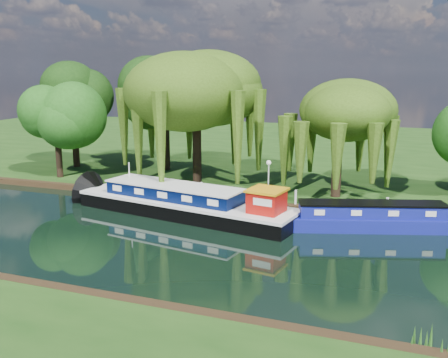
% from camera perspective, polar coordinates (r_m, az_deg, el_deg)
% --- Properties ---
extents(ground, '(120.00, 120.00, 0.00)m').
position_cam_1_polar(ground, '(27.99, -1.58, -7.49)').
color(ground, black).
extents(far_bank, '(120.00, 52.00, 0.45)m').
position_cam_1_polar(far_bank, '(59.99, 10.44, 3.30)').
color(far_bank, '#183C10').
rests_on(far_bank, ground).
extents(dutch_barge, '(15.97, 6.16, 3.29)m').
position_cam_1_polar(dutch_barge, '(33.25, -4.37, -2.81)').
color(dutch_barge, black).
rests_on(dutch_barge, ground).
extents(narrowboat, '(12.43, 5.64, 1.80)m').
position_cam_1_polar(narrowboat, '(31.69, 16.46, -4.39)').
color(narrowboat, navy).
rests_on(narrowboat, ground).
extents(red_dinghy, '(3.25, 2.45, 0.64)m').
position_cam_1_polar(red_dinghy, '(37.75, -11.41, -2.45)').
color(red_dinghy, '#A0100B').
rests_on(red_dinghy, ground).
extents(willow_left, '(8.40, 8.40, 10.06)m').
position_cam_1_polar(willow_left, '(39.07, -3.18, 9.81)').
color(willow_left, black).
rests_on(willow_left, far_bank).
extents(willow_right, '(6.23, 6.23, 7.59)m').
position_cam_1_polar(willow_right, '(36.47, 13.01, 6.53)').
color(willow_right, black).
rests_on(willow_right, far_bank).
extents(tree_far_left, '(4.84, 4.84, 7.79)m').
position_cam_1_polar(tree_far_left, '(44.56, -18.66, 6.96)').
color(tree_far_left, black).
rests_on(tree_far_left, far_bank).
extents(tree_far_back, '(5.26, 5.26, 8.84)m').
position_cam_1_polar(tree_far_back, '(48.97, -16.91, 8.49)').
color(tree_far_back, black).
rests_on(tree_far_back, far_bank).
extents(tree_far_mid, '(5.72, 5.72, 9.37)m').
position_cam_1_polar(tree_far_mid, '(45.70, -6.75, 9.04)').
color(tree_far_mid, black).
rests_on(tree_far_mid, far_bank).
extents(lamppost, '(0.36, 0.36, 2.56)m').
position_cam_1_polar(lamppost, '(36.85, 5.13, 1.25)').
color(lamppost, silver).
rests_on(lamppost, far_bank).
extents(mooring_posts, '(19.16, 0.16, 1.00)m').
position_cam_1_polar(mooring_posts, '(35.47, 2.65, -1.59)').
color(mooring_posts, silver).
rests_on(mooring_posts, far_bank).
extents(reeds_near, '(33.70, 1.50, 1.10)m').
position_cam_1_polar(reeds_near, '(19.34, 9.60, -15.45)').
color(reeds_near, '#1C5215').
rests_on(reeds_near, ground).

